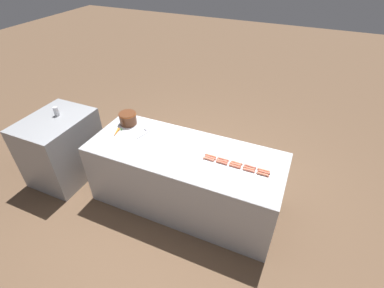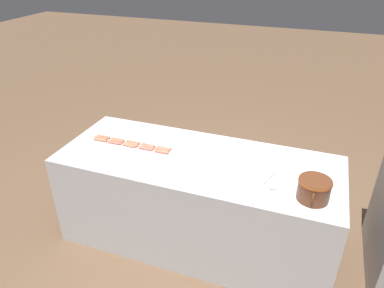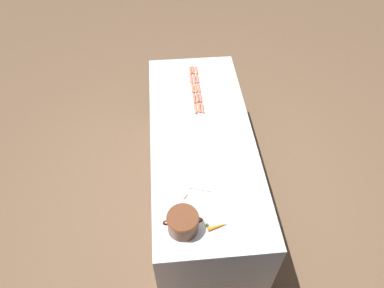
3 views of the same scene
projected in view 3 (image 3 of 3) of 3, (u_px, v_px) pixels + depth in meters
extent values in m
plane|color=brown|center=(200.00, 189.00, 3.82)|extent=(20.00, 20.00, 0.00)
cube|color=#ADAFB5|center=(201.00, 164.00, 3.49)|extent=(0.92, 2.34, 0.86)
cube|color=silver|center=(202.00, 133.00, 3.17)|extent=(0.90, 2.29, 0.00)
cylinder|color=#D07151|center=(196.00, 70.00, 3.78)|extent=(0.03, 0.11, 0.03)
sphere|color=#D07151|center=(196.00, 67.00, 3.81)|extent=(0.03, 0.03, 0.03)
sphere|color=#D07151|center=(197.00, 73.00, 3.74)|extent=(0.03, 0.03, 0.03)
cylinder|color=#D86C54|center=(197.00, 79.00, 3.68)|extent=(0.03, 0.11, 0.03)
sphere|color=#D86C54|center=(197.00, 76.00, 3.71)|extent=(0.03, 0.03, 0.03)
sphere|color=#D86C54|center=(198.00, 82.00, 3.64)|extent=(0.03, 0.03, 0.03)
cylinder|color=#D6684D|center=(199.00, 88.00, 3.57)|extent=(0.03, 0.11, 0.03)
sphere|color=#D6684D|center=(198.00, 85.00, 3.61)|extent=(0.03, 0.03, 0.03)
sphere|color=#D6684D|center=(200.00, 92.00, 3.54)|extent=(0.03, 0.03, 0.03)
cylinder|color=#CF654D|center=(200.00, 98.00, 3.48)|extent=(0.03, 0.11, 0.03)
sphere|color=#CF654D|center=(200.00, 94.00, 3.51)|extent=(0.03, 0.03, 0.03)
sphere|color=#CF654D|center=(201.00, 101.00, 3.44)|extent=(0.03, 0.03, 0.03)
cylinder|color=#D47156|center=(202.00, 108.00, 3.37)|extent=(0.03, 0.11, 0.03)
sphere|color=#D47156|center=(201.00, 104.00, 3.41)|extent=(0.03, 0.03, 0.03)
sphere|color=#D47156|center=(203.00, 112.00, 3.34)|extent=(0.03, 0.03, 0.03)
cylinder|color=#CA674F|center=(193.00, 70.00, 3.78)|extent=(0.03, 0.11, 0.03)
sphere|color=#CA674F|center=(192.00, 67.00, 3.81)|extent=(0.03, 0.03, 0.03)
sphere|color=#CA674F|center=(194.00, 73.00, 3.74)|extent=(0.03, 0.03, 0.03)
cylinder|color=#CC6D4D|center=(195.00, 79.00, 3.67)|extent=(0.03, 0.11, 0.03)
sphere|color=#CC6D4D|center=(194.00, 76.00, 3.71)|extent=(0.03, 0.03, 0.03)
sphere|color=#CC6D4D|center=(195.00, 82.00, 3.64)|extent=(0.03, 0.03, 0.03)
cylinder|color=#CA7254|center=(196.00, 89.00, 3.57)|extent=(0.03, 0.11, 0.03)
sphere|color=#CA7254|center=(195.00, 85.00, 3.61)|extent=(0.03, 0.03, 0.03)
sphere|color=#CA7254|center=(196.00, 92.00, 3.53)|extent=(0.03, 0.03, 0.03)
cylinder|color=#CA6B51|center=(197.00, 98.00, 3.47)|extent=(0.03, 0.11, 0.03)
sphere|color=#CA6B51|center=(197.00, 95.00, 3.51)|extent=(0.03, 0.03, 0.03)
sphere|color=#CA6B51|center=(198.00, 102.00, 3.43)|extent=(0.03, 0.03, 0.03)
cylinder|color=#D56C54|center=(199.00, 108.00, 3.38)|extent=(0.03, 0.11, 0.03)
sphere|color=#D56C54|center=(198.00, 104.00, 3.41)|extent=(0.03, 0.03, 0.03)
sphere|color=#D56C54|center=(200.00, 112.00, 3.34)|extent=(0.03, 0.03, 0.03)
cylinder|color=#D8714F|center=(190.00, 71.00, 3.77)|extent=(0.03, 0.11, 0.03)
sphere|color=#D8714F|center=(190.00, 68.00, 3.81)|extent=(0.03, 0.03, 0.03)
sphere|color=#D8714F|center=(191.00, 74.00, 3.73)|extent=(0.03, 0.03, 0.03)
cylinder|color=#CD6856|center=(191.00, 79.00, 3.67)|extent=(0.03, 0.11, 0.03)
sphere|color=#CD6856|center=(190.00, 76.00, 3.71)|extent=(0.03, 0.03, 0.03)
sphere|color=#CD6856|center=(192.00, 82.00, 3.64)|extent=(0.03, 0.03, 0.03)
cylinder|color=#D77053|center=(193.00, 88.00, 3.57)|extent=(0.03, 0.11, 0.03)
sphere|color=#D77053|center=(192.00, 85.00, 3.61)|extent=(0.03, 0.03, 0.03)
sphere|color=#D77053|center=(194.00, 92.00, 3.54)|extent=(0.03, 0.03, 0.03)
cylinder|color=#CA6852|center=(194.00, 98.00, 3.47)|extent=(0.03, 0.11, 0.03)
sphere|color=#CA6852|center=(194.00, 95.00, 3.51)|extent=(0.03, 0.03, 0.03)
sphere|color=#CA6852|center=(195.00, 102.00, 3.43)|extent=(0.03, 0.03, 0.03)
cylinder|color=#D46F4F|center=(195.00, 109.00, 3.37)|extent=(0.03, 0.11, 0.03)
sphere|color=#D46F4F|center=(195.00, 105.00, 3.41)|extent=(0.03, 0.03, 0.03)
sphere|color=#D46F4F|center=(196.00, 113.00, 3.33)|extent=(0.03, 0.03, 0.03)
cylinder|color=#562D19|center=(183.00, 223.00, 2.48)|extent=(0.22, 0.22, 0.16)
torus|color=brown|center=(183.00, 218.00, 2.43)|extent=(0.23, 0.23, 0.03)
torus|color=#562D19|center=(199.00, 220.00, 2.47)|extent=(0.06, 0.02, 0.06)
torus|color=#562D19|center=(167.00, 223.00, 2.46)|extent=(0.06, 0.02, 0.06)
cylinder|color=#B7B7BC|center=(200.00, 189.00, 2.76)|extent=(0.21, 0.07, 0.01)
ellipsoid|color=#B7B7BC|center=(184.00, 194.00, 2.72)|extent=(0.07, 0.08, 0.02)
cone|color=orange|center=(219.00, 226.00, 2.53)|extent=(0.17, 0.07, 0.03)
sphere|color=#387F2D|center=(207.00, 225.00, 2.54)|extent=(0.02, 0.02, 0.02)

